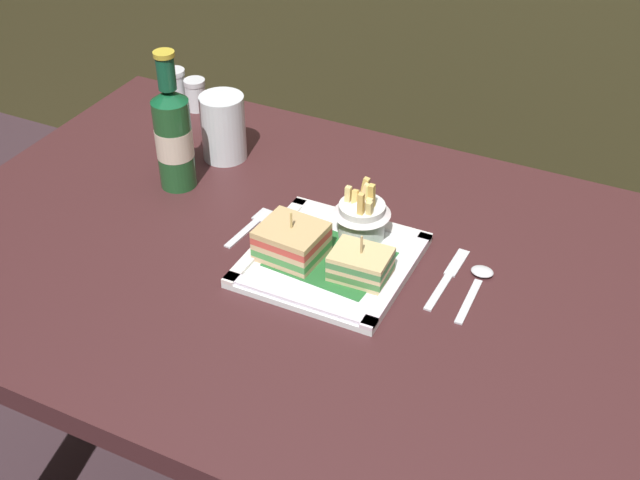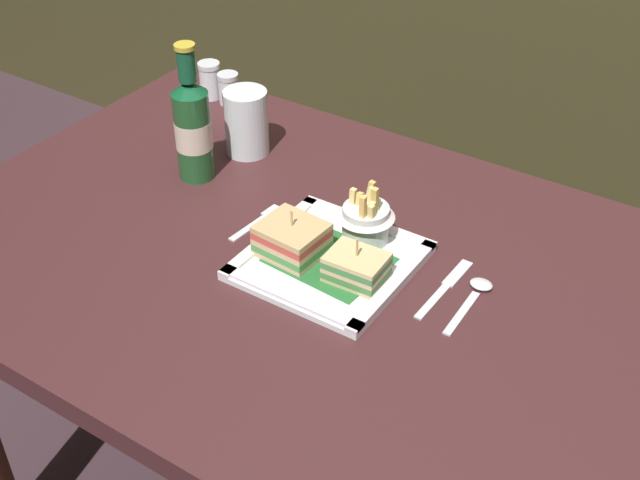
{
  "view_description": "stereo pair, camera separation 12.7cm",
  "coord_description": "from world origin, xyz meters",
  "views": [
    {
      "loc": [
        0.47,
        -0.92,
        1.57
      ],
      "look_at": [
        0.02,
        0.0,
        0.81
      ],
      "focal_mm": 46.51,
      "sensor_mm": 36.0,
      "label": 1
    },
    {
      "loc": [
        0.58,
        -0.85,
        1.57
      ],
      "look_at": [
        0.02,
        0.0,
        0.81
      ],
      "focal_mm": 46.51,
      "sensor_mm": 36.0,
      "label": 2
    }
  ],
  "objects": [
    {
      "name": "sandwich_half_left",
      "position": [
        -0.02,
        -0.02,
        0.81
      ],
      "size": [
        0.1,
        0.09,
        0.08
      ],
      "color": "tan",
      "rests_on": "square_plate"
    },
    {
      "name": "knife",
      "position": [
        0.21,
        0.05,
        0.77
      ],
      "size": [
        0.02,
        0.16,
        0.0
      ],
      "color": "silver",
      "rests_on": "dining_table"
    },
    {
      "name": "dining_table",
      "position": [
        0.0,
        0.0,
        0.62
      ],
      "size": [
        1.27,
        0.84,
        0.77
      ],
      "color": "#412021",
      "rests_on": "ground_plane"
    },
    {
      "name": "sandwich_half_right",
      "position": [
        0.1,
        -0.02,
        0.8
      ],
      "size": [
        0.09,
        0.07,
        0.07
      ],
      "color": "#D5B883",
      "rests_on": "square_plate"
    },
    {
      "name": "pepper_shaker",
      "position": [
        -0.43,
        0.35,
        0.8
      ],
      "size": [
        0.04,
        0.04,
        0.07
      ],
      "color": "silver",
      "rests_on": "dining_table"
    },
    {
      "name": "fries_cup",
      "position": [
        0.06,
        0.08,
        0.82
      ],
      "size": [
        0.09,
        0.09,
        0.1
      ],
      "color": "silver",
      "rests_on": "square_plate"
    },
    {
      "name": "water_glass",
      "position": [
        -0.28,
        0.21,
        0.82
      ],
      "size": [
        0.08,
        0.08,
        0.12
      ],
      "color": "silver",
      "rests_on": "dining_table"
    },
    {
      "name": "spoon",
      "position": [
        0.26,
        0.06,
        0.77
      ],
      "size": [
        0.04,
        0.14,
        0.01
      ],
      "color": "silver",
      "rests_on": "dining_table"
    },
    {
      "name": "salt_shaker",
      "position": [
        -0.48,
        0.35,
        0.8
      ],
      "size": [
        0.05,
        0.05,
        0.08
      ],
      "color": "silver",
      "rests_on": "dining_table"
    },
    {
      "name": "square_plate",
      "position": [
        0.04,
        0.0,
        0.78
      ],
      "size": [
        0.24,
        0.24,
        0.02
      ],
      "color": "white",
      "rests_on": "dining_table"
    },
    {
      "name": "fork",
      "position": [
        -0.12,
        0.04,
        0.77
      ],
      "size": [
        0.03,
        0.12,
        0.0
      ],
      "color": "silver",
      "rests_on": "dining_table"
    },
    {
      "name": "beer_bottle",
      "position": [
        -0.3,
        0.09,
        0.87
      ],
      "size": [
        0.06,
        0.06,
        0.25
      ],
      "color": "#205428",
      "rests_on": "dining_table"
    }
  ]
}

